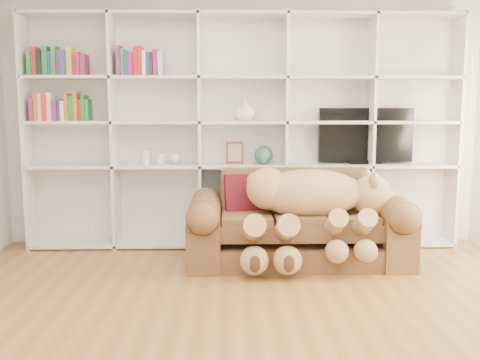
{
  "coord_description": "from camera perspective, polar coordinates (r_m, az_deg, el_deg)",
  "views": [
    {
      "loc": [
        -0.15,
        -3.21,
        1.46
      ],
      "look_at": [
        -0.04,
        1.63,
        0.79
      ],
      "focal_mm": 40.0,
      "sensor_mm": 36.0,
      "label": 1
    }
  ],
  "objects": [
    {
      "name": "bookshelf",
      "position": [
        5.57,
        -2.19,
        6.25
      ],
      "size": [
        4.43,
        0.35,
        2.4
      ],
      "color": "silver",
      "rests_on": "floor"
    },
    {
      "name": "throw_pillow",
      "position": [
        5.13,
        0.45,
        -1.53
      ],
      "size": [
        0.41,
        0.28,
        0.4
      ],
      "primitive_type": "cube",
      "rotation": [
        -0.24,
        0.0,
        0.19
      ],
      "color": "maroon",
      "rests_on": "sofa"
    },
    {
      "name": "teddy_bear",
      "position": [
        4.88,
        7.63,
        -2.49
      ],
      "size": [
        1.48,
        0.82,
        0.86
      ],
      "rotation": [
        0.0,
        0.0,
        0.03
      ],
      "color": "tan",
      "rests_on": "sofa"
    },
    {
      "name": "figurine_tall",
      "position": [
        5.6,
        -10.03,
        2.39
      ],
      "size": [
        0.1,
        0.1,
        0.15
      ],
      "primitive_type": "cylinder",
      "rotation": [
        0.0,
        0.0,
        -0.39
      ],
      "color": "silver",
      "rests_on": "bookshelf"
    },
    {
      "name": "snow_globe",
      "position": [
        5.56,
        -6.91,
        2.31
      ],
      "size": [
        0.12,
        0.12,
        0.12
      ],
      "primitive_type": "sphere",
      "color": "silver",
      "rests_on": "bookshelf"
    },
    {
      "name": "sofa",
      "position": [
        5.09,
        6.11,
        -5.12
      ],
      "size": [
        2.03,
        0.88,
        0.85
      ],
      "color": "brown",
      "rests_on": "floor"
    },
    {
      "name": "figurine_short",
      "position": [
        5.58,
        -8.43,
        2.22
      ],
      "size": [
        0.08,
        0.08,
        0.11
      ],
      "primitive_type": "cylinder",
      "rotation": [
        0.0,
        0.0,
        0.22
      ],
      "color": "silver",
      "rests_on": "bookshelf"
    },
    {
      "name": "wall_back",
      "position": [
        5.71,
        0.26,
        6.74
      ],
      "size": [
        5.0,
        0.02,
        2.7
      ],
      "primitive_type": "cube",
      "color": "silver",
      "rests_on": "floor"
    },
    {
      "name": "floor",
      "position": [
        3.52,
        1.38,
        -16.59
      ],
      "size": [
        5.0,
        5.0,
        0.0
      ],
      "primitive_type": "plane",
      "color": "brown",
      "rests_on": "ground"
    },
    {
      "name": "wall_front",
      "position": [
        0.73,
        10.78,
        -0.65
      ],
      "size": [
        5.0,
        0.02,
        2.7
      ],
      "primitive_type": "cube",
      "color": "silver",
      "rests_on": "floor"
    },
    {
      "name": "green_vase",
      "position": [
        5.55,
        2.53,
        2.68
      ],
      "size": [
        0.19,
        0.19,
        0.19
      ],
      "primitive_type": "sphere",
      "color": "#2B553B",
      "rests_on": "bookshelf"
    },
    {
      "name": "shelf_vase",
      "position": [
        5.51,
        0.56,
        7.46
      ],
      "size": [
        0.23,
        0.23,
        0.21
      ],
      "primitive_type": "imported",
      "rotation": [
        0.0,
        0.0,
        0.11
      ],
      "color": "silver",
      "rests_on": "bookshelf"
    },
    {
      "name": "tv",
      "position": [
        5.75,
        13.22,
        4.56
      ],
      "size": [
        0.98,
        0.18,
        0.58
      ],
      "color": "black",
      "rests_on": "bookshelf"
    },
    {
      "name": "picture_frame",
      "position": [
        5.53,
        -0.59,
        2.95
      ],
      "size": [
        0.18,
        0.03,
        0.22
      ],
      "primitive_type": "cube",
      "rotation": [
        0.0,
        0.0,
        -0.05
      ],
      "color": "#522D1C",
      "rests_on": "bookshelf"
    }
  ]
}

